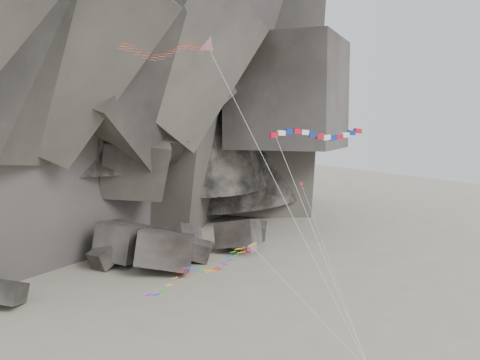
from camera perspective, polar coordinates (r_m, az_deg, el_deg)
ground at (r=56.47m, az=2.62°, el=-18.10°), size 260.00×260.00×0.00m
headland at (r=114.67m, az=-21.62°, el=16.06°), size 110.00×70.00×84.00m
boulder_field at (r=83.51m, az=-10.78°, el=-7.80°), size 65.21×17.62×7.83m
delta_kite at (r=50.11m, az=-8.25°, el=13.59°), size 15.57×16.40×29.80m
banner_kite at (r=56.12m, az=8.33°, el=4.77°), size 9.81×13.48×20.82m
parafoil_kite at (r=48.93m, az=-4.29°, el=-9.46°), size 16.68×12.54×9.67m
pennant_kite at (r=55.81m, az=8.05°, el=-4.58°), size 4.70×13.53×14.93m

